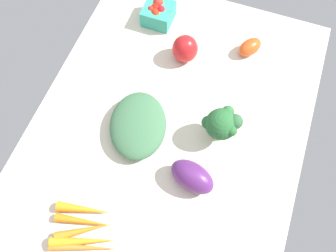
{
  "coord_description": "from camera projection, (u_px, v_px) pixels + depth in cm",
  "views": [
    {
      "loc": [
        -39.38,
        -14.15,
        94.46
      ],
      "look_at": [
        0.0,
        0.0,
        4.0
      ],
      "focal_mm": 38.17,
      "sensor_mm": 36.0,
      "label": 1
    }
  ],
  "objects": [
    {
      "name": "roma_tomato",
      "position": [
        250.0,
        47.0,
        1.11
      ],
      "size": [
        9.35,
        8.57,
        4.88
      ],
      "primitive_type": "ellipsoid",
      "rotation": [
        0.0,
        0.0,
        5.68
      ],
      "color": "#DA4F1B",
      "rests_on": "tablecloth"
    },
    {
      "name": "carrot_bunch",
      "position": [
        84.0,
        230.0,
        0.89
      ],
      "size": [
        14.86,
        19.37,
        2.81
      ],
      "color": "orange",
      "rests_on": "tablecloth"
    },
    {
      "name": "leafy_greens_clump",
      "position": [
        138.0,
        125.0,
        0.99
      ],
      "size": [
        24.51,
        21.23,
        5.92
      ],
      "primitive_type": "ellipsoid",
      "rotation": [
        0.0,
        0.0,
        0.31
      ],
      "color": "#3E6D48",
      "rests_on": "tablecloth"
    },
    {
      "name": "tablecloth",
      "position": [
        168.0,
        130.0,
        1.02
      ],
      "size": [
        104.0,
        76.0,
        2.0
      ],
      "primitive_type": "cube",
      "color": "beige",
      "rests_on": "ground"
    },
    {
      "name": "bell_pepper_red",
      "position": [
        185.0,
        49.0,
        1.08
      ],
      "size": [
        10.88,
        10.88,
        8.83
      ],
      "primitive_type": "ellipsoid",
      "rotation": [
        0.0,
        0.0,
        2.16
      ],
      "color": "red",
      "rests_on": "tablecloth"
    },
    {
      "name": "eggplant",
      "position": [
        192.0,
        177.0,
        0.92
      ],
      "size": [
        10.04,
        13.61,
        7.24
      ],
      "primitive_type": "ellipsoid",
      "rotation": [
        0.0,
        0.0,
        1.32
      ],
      "color": "#59266A",
      "rests_on": "tablecloth"
    },
    {
      "name": "berry_basket",
      "position": [
        158.0,
        12.0,
        1.15
      ],
      "size": [
        9.26,
        9.26,
        6.97
      ],
      "color": "teal",
      "rests_on": "tablecloth"
    },
    {
      "name": "broccoli_head",
      "position": [
        222.0,
        124.0,
        0.94
      ],
      "size": [
        9.4,
        10.54,
        11.69
      ],
      "color": "#9CC677",
      "rests_on": "tablecloth"
    }
  ]
}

